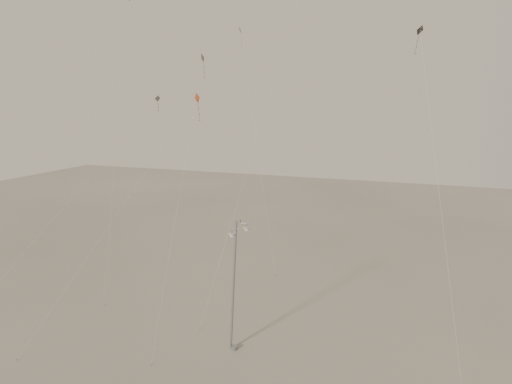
% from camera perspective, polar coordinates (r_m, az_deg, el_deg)
% --- Properties ---
extents(ground, '(160.00, 160.00, 0.00)m').
position_cam_1_polar(ground, '(30.16, -9.19, -24.48)').
color(ground, gray).
rests_on(ground, ground).
extents(street_lamp, '(1.69, 0.58, 10.21)m').
position_cam_1_polar(street_lamp, '(29.62, -3.06, -12.79)').
color(street_lamp, '#92949A').
rests_on(street_lamp, ground).
extents(kite_0, '(2.49, 9.54, 30.90)m').
position_cam_1_polar(kite_0, '(43.83, -18.46, 20.04)').
color(kite_0, maroon).
rests_on(kite_0, ground).
extents(kite_1, '(2.75, 14.64, 22.82)m').
position_cam_1_polar(kite_1, '(36.60, -8.91, 11.10)').
color(kite_1, '#2E2A26').
rests_on(kite_1, ground).
extents(kite_3, '(10.74, 9.44, 18.92)m').
position_cam_1_polar(kite_3, '(30.75, -13.81, 4.99)').
color(kite_3, maroon).
rests_on(kite_3, ground).
extents(kite_4, '(4.13, 10.42, 23.68)m').
position_cam_1_polar(kite_4, '(30.51, 23.49, 10.45)').
color(kite_4, '#2E2A26').
rests_on(kite_4, ground).
extents(kite_5, '(6.01, 5.45, 26.69)m').
position_cam_1_polar(kite_5, '(45.61, -1.13, 14.86)').
color(kite_5, brown).
rests_on(kite_5, ground).
extents(kite_6, '(10.90, 14.91, 18.99)m').
position_cam_1_polar(kite_6, '(39.50, -21.10, 3.89)').
color(kite_6, '#2E2A26').
rests_on(kite_6, ground).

